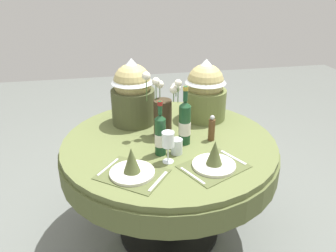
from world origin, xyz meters
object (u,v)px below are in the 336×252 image
Objects in this scene: dining_table at (169,156)px; place_setting_left at (132,167)px; wine_bottle_left at (185,123)px; tumbler_near_right at (177,146)px; gift_tub_back_right at (205,88)px; place_setting_right at (214,159)px; gift_tub_back_left at (133,90)px; flower_vase at (163,111)px; wine_bottle_centre at (160,135)px; wine_glass_left at (168,140)px; pepper_mill at (212,129)px.

dining_table is 0.48m from place_setting_left.
tumbler_near_right is at bearing -122.88° from wine_bottle_left.
tumbler_near_right is at bearing -123.18° from gift_tub_back_right.
place_setting_right is (0.18, -0.37, 0.17)m from dining_table.
gift_tub_back_left is (-0.37, 0.68, 0.20)m from place_setting_right.
place_setting_left is at bearing -120.12° from flower_vase.
gift_tub_back_left is (-0.11, 0.48, 0.12)m from wine_bottle_centre.
wine_glass_left is (-0.06, -0.27, 0.26)m from dining_table.
flower_vase is (-0.20, 0.43, 0.12)m from place_setting_right.
gift_tub_back_left reaches higher than place_setting_right.
gift_tub_back_left is at bearing 140.77° from pepper_mill.
pepper_mill is (0.25, 0.12, 0.03)m from tumbler_near_right.
wine_glass_left is 0.39m from pepper_mill.
pepper_mill is at bearing 29.36° from place_setting_left.
wine_bottle_centre is (-0.06, -0.24, -0.04)m from flower_vase.
gift_tub_back_right reaches higher than dining_table.
wine_bottle_left is 2.17× the size of pepper_mill.
place_setting_left is at bearing -147.87° from tumbler_near_right.
wine_glass_left is at bearing -77.02° from gift_tub_back_left.
gift_tub_back_right is (0.14, 0.66, 0.18)m from place_setting_right.
pepper_mill reaches higher than place_setting_left.
place_setting_right is 1.13× the size of wine_bottle_left.
place_setting_right is at bearing -64.12° from dining_table.
flower_vase is 4.63× the size of tumbler_near_right.
dining_table is 0.44m from place_setting_right.
wine_glass_left is 0.14m from tumbler_near_right.
wine_bottle_left is 0.44m from gift_tub_back_right.
flower_vase is 2.32× the size of wine_glass_left.
dining_table is at bearing 63.28° from wine_bottle_centre.
pepper_mill is at bearing 74.86° from place_setting_right.
flower_vase is (0.25, 0.42, 0.12)m from place_setting_left.
dining_table is at bearing 52.90° from place_setting_left.
wine_bottle_centre is 0.76× the size of gift_tub_back_right.
flower_vase is 0.94× the size of gift_tub_back_left.
flower_vase is 0.28m from tumbler_near_right.
dining_table is at bearing 92.98° from tumbler_near_right.
wine_bottle_left reaches higher than wine_glass_left.
place_setting_left is 0.47m from wine_bottle_left.
place_setting_right is 0.32m from pepper_mill.
place_setting_right reaches higher than dining_table.
gift_tub_back_right is at bearing 55.90° from wine_glass_left.
gift_tub_back_right reaches higher than flower_vase.
place_setting_right is 0.27m from wine_glass_left.
pepper_mill is at bearing -23.47° from flower_vase.
wine_glass_left is 1.99× the size of tumbler_near_right.
dining_table is at bearing 142.73° from wine_bottle_left.
pepper_mill is (0.32, 0.21, -0.06)m from wine_glass_left.
flower_vase is 0.17m from wine_bottle_left.
place_setting_left is 1.15× the size of wine_bottle_left.
flower_vase is at bearing 156.53° from pepper_mill.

